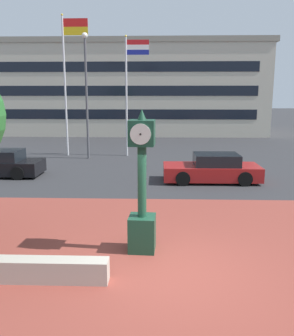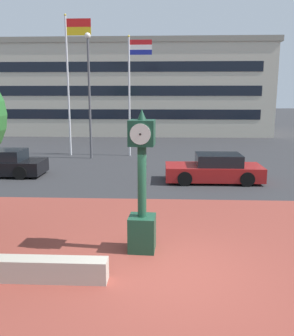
{
  "view_description": "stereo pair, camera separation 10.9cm",
  "coord_description": "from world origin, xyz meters",
  "px_view_note": "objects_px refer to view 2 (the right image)",
  "views": [
    {
      "loc": [
        -0.28,
        -7.56,
        3.92
      ],
      "look_at": [
        -0.58,
        1.23,
        2.14
      ],
      "focal_mm": 38.86,
      "sensor_mm": 36.0,
      "label": 1
    },
    {
      "loc": [
        -0.17,
        -7.55,
        3.92
      ],
      "look_at": [
        -0.58,
        1.23,
        2.14
      ],
      "focal_mm": 38.86,
      "sensor_mm": 36.0,
      "label": 2
    }
  ],
  "objects_px": {
    "flagpole_primary": "(70,74)",
    "street_lamp_post": "(89,85)",
    "flagpole_secondary": "(132,86)",
    "civic_building": "(133,89)",
    "car_street_mid": "(214,169)",
    "car_street_distant": "(1,164)",
    "street_clock": "(142,193)"
  },
  "relations": [
    {
      "from": "civic_building",
      "to": "street_lamp_post",
      "type": "height_order",
      "value": "civic_building"
    },
    {
      "from": "car_street_mid",
      "to": "flagpole_primary",
      "type": "bearing_deg",
      "value": 49.23
    },
    {
      "from": "civic_building",
      "to": "street_clock",
      "type": "bearing_deg",
      "value": -84.84
    },
    {
      "from": "flagpole_primary",
      "to": "car_street_distant",
      "type": "bearing_deg",
      "value": -108.51
    },
    {
      "from": "street_clock",
      "to": "civic_building",
      "type": "xyz_separation_m",
      "value": [
        -2.74,
        30.29,
        3.0
      ]
    },
    {
      "from": "street_clock",
      "to": "car_street_mid",
      "type": "bearing_deg",
      "value": 72.68
    },
    {
      "from": "flagpole_primary",
      "to": "street_lamp_post",
      "type": "xyz_separation_m",
      "value": [
        1.4,
        -1.14,
        -0.69
      ]
    },
    {
      "from": "flagpole_primary",
      "to": "street_lamp_post",
      "type": "distance_m",
      "value": 1.94
    },
    {
      "from": "car_street_distant",
      "to": "street_lamp_post",
      "type": "relative_size",
      "value": 0.58
    },
    {
      "from": "street_clock",
      "to": "flagpole_primary",
      "type": "relative_size",
      "value": 0.41
    },
    {
      "from": "car_street_distant",
      "to": "civic_building",
      "type": "distance_m",
      "value": 22.69
    },
    {
      "from": "flagpole_primary",
      "to": "street_lamp_post",
      "type": "height_order",
      "value": "flagpole_primary"
    },
    {
      "from": "car_street_distant",
      "to": "car_street_mid",
      "type": "bearing_deg",
      "value": -94.69
    },
    {
      "from": "car_street_distant",
      "to": "civic_building",
      "type": "relative_size",
      "value": 0.16
    },
    {
      "from": "car_street_mid",
      "to": "flagpole_primary",
      "type": "distance_m",
      "value": 11.79
    },
    {
      "from": "street_clock",
      "to": "car_street_mid",
      "type": "xyz_separation_m",
      "value": [
        2.85,
        7.64,
        -0.94
      ]
    },
    {
      "from": "civic_building",
      "to": "street_lamp_post",
      "type": "distance_m",
      "value": 16.81
    },
    {
      "from": "car_street_distant",
      "to": "flagpole_secondary",
      "type": "relative_size",
      "value": 0.58
    },
    {
      "from": "flagpole_secondary",
      "to": "civic_building",
      "type": "bearing_deg",
      "value": 94.41
    },
    {
      "from": "car_street_distant",
      "to": "flagpole_secondary",
      "type": "height_order",
      "value": "flagpole_secondary"
    },
    {
      "from": "street_lamp_post",
      "to": "street_clock",
      "type": "bearing_deg",
      "value": -73.51
    },
    {
      "from": "car_street_distant",
      "to": "street_lamp_post",
      "type": "bearing_deg",
      "value": -34.71
    },
    {
      "from": "flagpole_secondary",
      "to": "street_lamp_post",
      "type": "relative_size",
      "value": 1.0
    },
    {
      "from": "car_street_mid",
      "to": "flagpole_secondary",
      "type": "bearing_deg",
      "value": 31.57
    },
    {
      "from": "car_street_mid",
      "to": "street_lamp_post",
      "type": "xyz_separation_m",
      "value": [
        -6.85,
        5.88,
        3.94
      ]
    },
    {
      "from": "flagpole_primary",
      "to": "civic_building",
      "type": "relative_size",
      "value": 0.32
    },
    {
      "from": "car_street_distant",
      "to": "flagpole_primary",
      "type": "distance_m",
      "value": 8.02
    },
    {
      "from": "flagpole_primary",
      "to": "street_clock",
      "type": "bearing_deg",
      "value": -69.77
    },
    {
      "from": "street_clock",
      "to": "car_street_distant",
      "type": "height_order",
      "value": "street_clock"
    },
    {
      "from": "car_street_distant",
      "to": "street_lamp_post",
      "type": "distance_m",
      "value": 7.3
    },
    {
      "from": "car_street_mid",
      "to": "street_lamp_post",
      "type": "height_order",
      "value": "street_lamp_post"
    },
    {
      "from": "street_clock",
      "to": "street_lamp_post",
      "type": "xyz_separation_m",
      "value": [
        -4.0,
        13.52,
        3.0
      ]
    }
  ]
}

